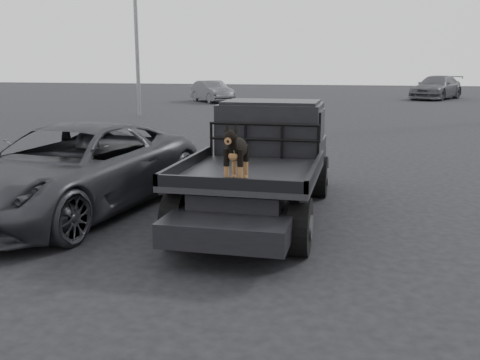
% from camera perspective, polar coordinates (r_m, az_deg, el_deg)
% --- Properties ---
extents(ground, '(120.00, 120.00, 0.00)m').
position_cam_1_polar(ground, '(6.45, 4.56, -9.80)').
color(ground, black).
rests_on(ground, ground).
extents(flatbed_ute, '(2.00, 5.40, 0.92)m').
position_cam_1_polar(flatbed_ute, '(8.62, 2.24, -0.87)').
color(flatbed_ute, black).
rests_on(flatbed_ute, ground).
extents(ute_cab, '(1.72, 1.30, 0.88)m').
position_cam_1_polar(ute_cab, '(9.39, 3.37, 5.77)').
color(ute_cab, black).
rests_on(ute_cab, flatbed_ute).
extents(headache_rack, '(1.80, 0.08, 0.55)m').
position_cam_1_polar(headache_rack, '(8.68, 2.53, 4.15)').
color(headache_rack, black).
rests_on(headache_rack, flatbed_ute).
extents(dog, '(0.32, 0.60, 0.74)m').
position_cam_1_polar(dog, '(6.92, -0.37, 2.89)').
color(dog, black).
rests_on(dog, flatbed_ute).
extents(parked_suv, '(3.09, 5.48, 1.44)m').
position_cam_1_polar(parked_suv, '(9.23, -17.50, 1.11)').
color(parked_suv, '#303136').
rests_on(parked_suv, ground).
extents(distant_car_a, '(3.77, 4.16, 1.38)m').
position_cam_1_polar(distant_car_a, '(35.31, -3.01, 9.42)').
color(distant_car_a, '#47474B').
rests_on(distant_car_a, ground).
extents(distant_car_b, '(4.51, 6.07, 1.64)m').
position_cam_1_polar(distant_car_b, '(40.68, 20.22, 9.25)').
color(distant_car_b, '#4E4E54').
rests_on(distant_car_b, ground).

